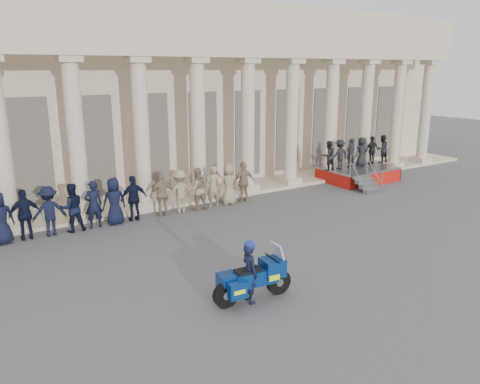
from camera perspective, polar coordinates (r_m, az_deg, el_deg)
The scene contains 6 objects.
ground at distance 14.31m, azimuth 5.51°, elevation -9.30°, with size 90.00×90.00×0.00m, color #49494C.
building at distance 26.30m, azimuth -14.73°, elevation 11.52°, with size 40.00×12.50×9.00m.
officer_rank at distance 18.18m, azimuth -19.32°, elevation -1.74°, with size 15.43×0.69×1.82m.
reviewing_stand at distance 25.57m, azimuth 14.03°, elevation 4.07°, with size 4.74×3.69×2.28m.
motorcycle at distance 12.21m, azimuth 1.69°, elevation -10.42°, with size 2.25×0.94×1.44m.
rider at distance 12.06m, azimuth 1.18°, elevation -9.63°, with size 0.42×0.61×1.68m.
Camera 1 is at (-8.11, -10.24, 5.84)m, focal length 35.00 mm.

